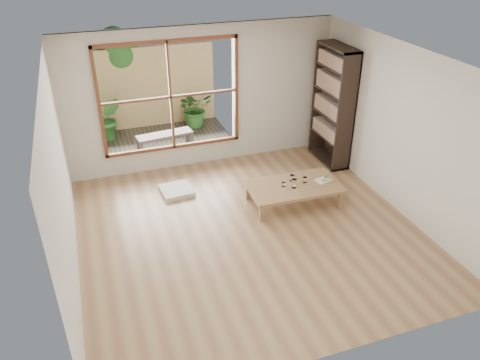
# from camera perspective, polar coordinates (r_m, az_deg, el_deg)

# --- Properties ---
(ground) EXTENTS (5.00, 5.00, 0.00)m
(ground) POSITION_cam_1_polar(r_m,az_deg,el_deg) (7.21, 1.03, -6.11)
(ground) COLOR #A68453
(ground) RESTS_ON ground
(low_table) EXTENTS (1.55, 0.91, 0.33)m
(low_table) POSITION_cam_1_polar(r_m,az_deg,el_deg) (7.76, 6.59, -0.88)
(low_table) COLOR #9E7E4C
(low_table) RESTS_ON ground
(floor_cushion) EXTENTS (0.56, 0.56, 0.08)m
(floor_cushion) POSITION_cam_1_polar(r_m,az_deg,el_deg) (8.20, -7.75, -1.26)
(floor_cushion) COLOR beige
(floor_cushion) RESTS_ON ground
(bookshelf) EXTENTS (0.36, 1.00, 2.23)m
(bookshelf) POSITION_cam_1_polar(r_m,az_deg,el_deg) (8.97, 11.26, 8.83)
(bookshelf) COLOR black
(bookshelf) RESTS_ON ground
(glass_tall) EXTENTS (0.08, 0.08, 0.15)m
(glass_tall) POSITION_cam_1_polar(r_m,az_deg,el_deg) (7.64, 6.63, -0.41)
(glass_tall) COLOR silver
(glass_tall) RESTS_ON low_table
(glass_mid) EXTENTS (0.07, 0.07, 0.10)m
(glass_mid) POSITION_cam_1_polar(r_m,az_deg,el_deg) (7.82, 7.90, 0.02)
(glass_mid) COLOR silver
(glass_mid) RESTS_ON low_table
(glass_short) EXTENTS (0.08, 0.08, 0.10)m
(glass_short) POSITION_cam_1_polar(r_m,az_deg,el_deg) (7.85, 6.36, 0.25)
(glass_short) COLOR silver
(glass_short) RESTS_ON low_table
(glass_small) EXTENTS (0.06, 0.06, 0.07)m
(glass_small) POSITION_cam_1_polar(r_m,az_deg,el_deg) (7.67, 5.32, -0.54)
(glass_small) COLOR silver
(glass_small) RESTS_ON low_table
(food_tray) EXTENTS (0.29, 0.24, 0.08)m
(food_tray) POSITION_cam_1_polar(r_m,az_deg,el_deg) (7.95, 10.17, 0.09)
(food_tray) COLOR white
(food_tray) RESTS_ON low_table
(deck) EXTENTS (2.80, 2.00, 0.05)m
(deck) POSITION_cam_1_polar(r_m,az_deg,el_deg) (10.08, -9.23, 4.49)
(deck) COLOR #3A342A
(deck) RESTS_ON ground
(garden_bench) EXTENTS (1.16, 0.47, 0.36)m
(garden_bench) POSITION_cam_1_polar(r_m,az_deg,el_deg) (9.58, -9.17, 5.26)
(garden_bench) COLOR black
(garden_bench) RESTS_ON deck
(bamboo_fence) EXTENTS (2.80, 0.06, 1.80)m
(bamboo_fence) POSITION_cam_1_polar(r_m,az_deg,el_deg) (10.67, -10.68, 11.01)
(bamboo_fence) COLOR tan
(bamboo_fence) RESTS_ON ground
(shrub_right) EXTENTS (0.90, 0.82, 0.85)m
(shrub_right) POSITION_cam_1_polar(r_m,az_deg,el_deg) (10.63, -5.51, 8.73)
(shrub_right) COLOR #275B21
(shrub_right) RESTS_ON deck
(shrub_left) EXTENTS (0.55, 0.46, 0.94)m
(shrub_left) POSITION_cam_1_polar(r_m,az_deg,el_deg) (10.26, -15.70, 7.24)
(shrub_left) COLOR #275B21
(shrub_left) RESTS_ON deck
(garden_tree) EXTENTS (1.04, 0.85, 2.22)m
(garden_tree) POSITION_cam_1_polar(r_m,az_deg,el_deg) (10.69, -15.02, 14.63)
(garden_tree) COLOR #4C3D2D
(garden_tree) RESTS_ON ground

